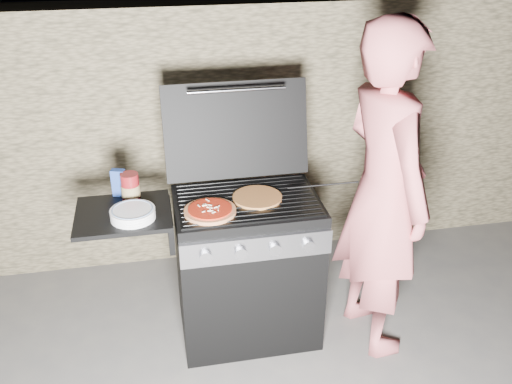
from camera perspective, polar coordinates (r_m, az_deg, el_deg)
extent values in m
plane|color=#494746|center=(3.65, -0.79, -13.43)|extent=(50.00, 50.00, 0.00)
cube|color=#827253|center=(4.08, -3.54, 5.99)|extent=(8.00, 0.35, 1.80)
cylinder|color=#D58B40|center=(3.13, 0.13, -0.54)|extent=(0.33, 0.33, 0.01)
cylinder|color=maroon|center=(3.19, -12.46, 0.54)|extent=(0.11, 0.11, 0.15)
cube|color=navy|center=(3.24, -13.56, 0.91)|extent=(0.08, 0.06, 0.16)
cylinder|color=white|center=(3.02, -12.22, -2.15)|extent=(0.30, 0.30, 0.05)
imported|color=#BA575B|center=(3.17, 12.61, -0.13)|extent=(0.55, 0.76, 1.91)
cylinder|color=black|center=(3.21, 6.68, 0.61)|extent=(0.37, 0.14, 0.08)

